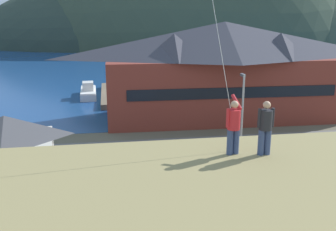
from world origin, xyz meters
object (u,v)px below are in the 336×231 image
object	(u,v)px
storage_shed_near_lot	(7,148)
parked_car_back_row_right	(98,221)
parked_car_lone_by_shed	(325,188)
parked_car_mid_row_far	(274,158)
storage_shed_waterside	(162,99)
moored_boat_wharfside	(88,92)
parking_light_pole	(242,108)
person_companion	(265,126)
parked_car_front_row_red	(115,166)
moored_boat_outer_mooring	(138,92)
parked_car_front_row_end	(213,165)
wharf_dock	(113,95)
person_kite_flyer	(234,125)
harbor_lodge	(224,68)
parked_car_back_row_left	(206,199)

from	to	relation	value
storage_shed_near_lot	parked_car_back_row_right	size ratio (longest dim) A/B	1.62
parked_car_lone_by_shed	parked_car_mid_row_far	world-z (taller)	same
storage_shed_waterside	parked_car_mid_row_far	distance (m)	17.07
parked_car_mid_row_far	moored_boat_wharfside	bearing A→B (deg)	117.64
parking_light_pole	person_companion	xyz separation A→B (m)	(-5.84, -18.34, 4.21)
parked_car_front_row_red	parked_car_lone_by_shed	world-z (taller)	same
moored_boat_outer_mooring	parked_car_front_row_end	bearing A→B (deg)	-83.75
parked_car_mid_row_far	parked_car_back_row_right	bearing A→B (deg)	-150.69
wharf_dock	person_kite_flyer	distance (m)	42.12
parked_car_front_row_red	parking_light_pole	distance (m)	11.46
moored_boat_outer_mooring	person_kite_flyer	bearing A→B (deg)	-90.24
harbor_lodge	storage_shed_waterside	xyz separation A→B (m)	(-6.50, 1.08, -3.35)
storage_shed_near_lot	moored_boat_outer_mooring	bearing A→B (deg)	67.15
moored_boat_wharfside	person_companion	world-z (taller)	person_companion
parked_car_front_row_end	person_companion	world-z (taller)	person_companion
moored_boat_wharfside	parking_light_pole	bearing A→B (deg)	-60.67
parked_car_mid_row_far	parked_car_back_row_left	distance (m)	8.57
person_kite_flyer	moored_boat_wharfside	bearing A→B (deg)	98.88
person_companion	moored_boat_outer_mooring	bearing A→B (deg)	91.10
moored_boat_outer_mooring	parked_car_mid_row_far	distance (m)	28.09
harbor_lodge	parked_car_back_row_right	world-z (taller)	harbor_lodge
wharf_dock	parked_car_mid_row_far	world-z (taller)	parked_car_mid_row_far
wharf_dock	parked_car_back_row_right	xyz separation A→B (m)	(-1.40, -34.19, 0.71)
storage_shed_waterside	parked_car_front_row_end	size ratio (longest dim) A/B	1.12
wharf_dock	person_kite_flyer	world-z (taller)	person_kite_flyer
moored_boat_wharfside	parked_car_lone_by_shed	size ratio (longest dim) A/B	1.52
harbor_lodge	parked_car_front_row_end	bearing A→B (deg)	-108.60
parked_car_back_row_left	person_kite_flyer	distance (m)	11.21
person_kite_flyer	person_companion	bearing A→B (deg)	-11.96
wharf_dock	parked_car_mid_row_far	distance (m)	29.35
wharf_dock	parked_car_front_row_end	bearing A→B (deg)	-77.01
storage_shed_waterside	parked_car_front_row_red	distance (m)	16.77
storage_shed_waterside	parked_car_back_row_right	bearing A→B (deg)	-105.89
wharf_dock	person_companion	world-z (taller)	person_companion
storage_shed_near_lot	parked_car_front_row_red	bearing A→B (deg)	-6.82
parked_car_mid_row_far	parked_car_back_row_left	world-z (taller)	same
harbor_lodge	parked_car_back_row_right	size ratio (longest dim) A/B	6.11
parked_car_lone_by_shed	parked_car_back_row_left	distance (m)	7.55
harbor_lodge	storage_shed_waterside	distance (m)	7.39
moored_boat_wharfside	parked_car_mid_row_far	bearing A→B (deg)	-62.36
parked_car_back_row_right	parking_light_pole	size ratio (longest dim) A/B	0.66
parked_car_mid_row_far	parked_car_back_row_right	distance (m)	14.45
person_kite_flyer	parked_car_back_row_right	bearing A→B (deg)	123.10
parked_car_lone_by_shed	storage_shed_waterside	bearing A→B (deg)	108.51
storage_shed_near_lot	parked_car_back_row_right	xyz separation A→B (m)	(6.16, -8.06, -1.42)
moored_boat_wharfside	moored_boat_outer_mooring	distance (m)	6.77
harbor_lodge	moored_boat_wharfside	size ratio (longest dim) A/B	4.13
parked_car_front_row_red	parking_light_pole	bearing A→B (deg)	20.31
person_companion	parked_car_lone_by_shed	bearing A→B (deg)	48.63
parked_car_lone_by_shed	parked_car_mid_row_far	bearing A→B (deg)	101.11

